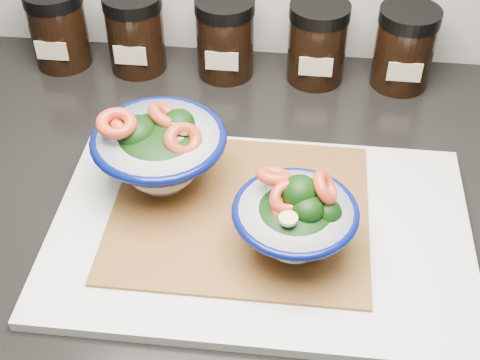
# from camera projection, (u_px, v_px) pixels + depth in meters

# --- Properties ---
(countertop) EXTENTS (3.50, 0.60, 0.04)m
(countertop) POSITION_uv_depth(u_px,v_px,m) (200.00, 197.00, 0.80)
(countertop) COLOR black
(countertop) RESTS_ON cabinet
(cutting_board) EXTENTS (0.45, 0.30, 0.01)m
(cutting_board) POSITION_uv_depth(u_px,v_px,m) (260.00, 231.00, 0.72)
(cutting_board) COLOR silver
(cutting_board) RESTS_ON countertop
(bamboo_mat) EXTENTS (0.28, 0.24, 0.00)m
(bamboo_mat) POSITION_uv_depth(u_px,v_px,m) (240.00, 211.00, 0.73)
(bamboo_mat) COLOR #A06A30
(bamboo_mat) RESTS_ON cutting_board
(bowl_left) EXTENTS (0.15, 0.15, 0.10)m
(bowl_left) POSITION_uv_depth(u_px,v_px,m) (159.00, 150.00, 0.74)
(bowl_left) COLOR white
(bowl_left) RESTS_ON bamboo_mat
(bowl_right) EXTENTS (0.13, 0.13, 0.10)m
(bowl_right) POSITION_uv_depth(u_px,v_px,m) (296.00, 220.00, 0.66)
(bowl_right) COLOR white
(bowl_right) RESTS_ON bamboo_mat
(spice_jar_a) EXTENTS (0.08, 0.08, 0.11)m
(spice_jar_a) POSITION_uv_depth(u_px,v_px,m) (58.00, 28.00, 0.94)
(spice_jar_a) COLOR black
(spice_jar_a) RESTS_ON countertop
(spice_jar_b) EXTENTS (0.08, 0.08, 0.11)m
(spice_jar_b) POSITION_uv_depth(u_px,v_px,m) (135.00, 32.00, 0.93)
(spice_jar_b) COLOR black
(spice_jar_b) RESTS_ON countertop
(spice_jar_c) EXTENTS (0.08, 0.08, 0.11)m
(spice_jar_c) POSITION_uv_depth(u_px,v_px,m) (225.00, 37.00, 0.92)
(spice_jar_c) COLOR black
(spice_jar_c) RESTS_ON countertop
(spice_jar_d) EXTENTS (0.08, 0.08, 0.11)m
(spice_jar_d) POSITION_uv_depth(u_px,v_px,m) (317.00, 43.00, 0.91)
(spice_jar_d) COLOR black
(spice_jar_d) RESTS_ON countertop
(spice_jar_e) EXTENTS (0.08, 0.08, 0.11)m
(spice_jar_e) POSITION_uv_depth(u_px,v_px,m) (404.00, 48.00, 0.90)
(spice_jar_e) COLOR black
(spice_jar_e) RESTS_ON countertop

